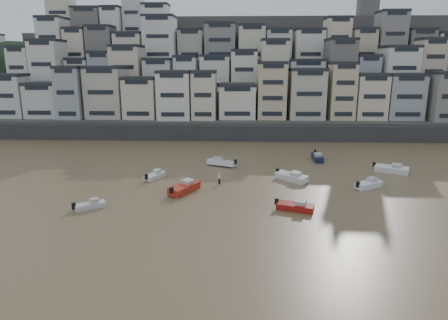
{
  "coord_description": "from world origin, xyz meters",
  "views": [
    {
      "loc": [
        12.06,
        -25.34,
        17.86
      ],
      "look_at": [
        9.85,
        30.0,
        4.0
      ],
      "focal_mm": 32.0,
      "sensor_mm": 36.0,
      "label": 1
    }
  ],
  "objects_px": {
    "boat_f": "(155,175)",
    "boat_e": "(291,176)",
    "boat_g": "(391,168)",
    "boat_b": "(295,205)",
    "boat_c": "(184,186)",
    "boat_h": "(222,162)",
    "boat_j": "(90,204)",
    "boat_d": "(369,183)",
    "person_pink": "(219,178)",
    "boat_i": "(317,156)"
  },
  "relations": [
    {
      "from": "boat_d",
      "to": "boat_b",
      "type": "distance_m",
      "value": 15.13
    },
    {
      "from": "boat_e",
      "to": "boat_j",
      "type": "bearing_deg",
      "value": -109.85
    },
    {
      "from": "boat_g",
      "to": "boat_j",
      "type": "bearing_deg",
      "value": -131.92
    },
    {
      "from": "boat_f",
      "to": "boat_i",
      "type": "distance_m",
      "value": 30.32
    },
    {
      "from": "boat_h",
      "to": "boat_b",
      "type": "height_order",
      "value": "boat_h"
    },
    {
      "from": "boat_b",
      "to": "boat_f",
      "type": "bearing_deg",
      "value": 166.28
    },
    {
      "from": "boat_h",
      "to": "person_pink",
      "type": "relative_size",
      "value": 3.21
    },
    {
      "from": "boat_g",
      "to": "boat_b",
      "type": "xyz_separation_m",
      "value": [
        -17.95,
        -17.63,
        -0.1
      ]
    },
    {
      "from": "boat_g",
      "to": "person_pink",
      "type": "distance_m",
      "value": 28.63
    },
    {
      "from": "boat_f",
      "to": "person_pink",
      "type": "xyz_separation_m",
      "value": [
        10.19,
        -2.39,
        0.28
      ]
    },
    {
      "from": "boat_f",
      "to": "boat_j",
      "type": "xyz_separation_m",
      "value": [
        -5.34,
        -13.24,
        -0.04
      ]
    },
    {
      "from": "boat_j",
      "to": "boat_g",
      "type": "xyz_separation_m",
      "value": [
        43.28,
        17.92,
        0.22
      ]
    },
    {
      "from": "boat_g",
      "to": "boat_d",
      "type": "bearing_deg",
      "value": -101.41
    },
    {
      "from": "boat_h",
      "to": "boat_f",
      "type": "bearing_deg",
      "value": 62.24
    },
    {
      "from": "boat_c",
      "to": "boat_b",
      "type": "xyz_separation_m",
      "value": [
        14.5,
        -6.53,
        -0.16
      ]
    },
    {
      "from": "boat_j",
      "to": "boat_h",
      "type": "xyz_separation_m",
      "value": [
        15.37,
        21.3,
        0.21
      ]
    },
    {
      "from": "boat_d",
      "to": "boat_b",
      "type": "xyz_separation_m",
      "value": [
        -11.8,
        -9.47,
        -0.02
      ]
    },
    {
      "from": "boat_f",
      "to": "boat_b",
      "type": "height_order",
      "value": "boat_b"
    },
    {
      "from": "boat_g",
      "to": "boat_b",
      "type": "bearing_deg",
      "value": -109.93
    },
    {
      "from": "boat_g",
      "to": "person_pink",
      "type": "xyz_separation_m",
      "value": [
        -27.75,
        -7.06,
        0.1
      ]
    },
    {
      "from": "boat_f",
      "to": "boat_e",
      "type": "xyz_separation_m",
      "value": [
        21.08,
        -0.41,
        0.19
      ]
    },
    {
      "from": "boat_g",
      "to": "boat_d",
      "type": "relative_size",
      "value": 1.12
    },
    {
      "from": "boat_g",
      "to": "boat_e",
      "type": "height_order",
      "value": "boat_e"
    },
    {
      "from": "boat_b",
      "to": "boat_j",
      "type": "bearing_deg",
      "value": -160.13
    },
    {
      "from": "boat_d",
      "to": "boat_b",
      "type": "bearing_deg",
      "value": -176.02
    },
    {
      "from": "boat_c",
      "to": "boat_d",
      "type": "bearing_deg",
      "value": -55.23
    },
    {
      "from": "boat_i",
      "to": "boat_h",
      "type": "xyz_separation_m",
      "value": [
        -17.42,
        -4.83,
        0.01
      ]
    },
    {
      "from": "boat_h",
      "to": "person_pink",
      "type": "distance_m",
      "value": 10.45
    },
    {
      "from": "boat_c",
      "to": "boat_d",
      "type": "relative_size",
      "value": 1.2
    },
    {
      "from": "boat_f",
      "to": "person_pink",
      "type": "height_order",
      "value": "person_pink"
    },
    {
      "from": "boat_h",
      "to": "boat_c",
      "type": "bearing_deg",
      "value": 96.04
    },
    {
      "from": "boat_c",
      "to": "boat_i",
      "type": "xyz_separation_m",
      "value": [
        21.96,
        19.31,
        -0.08
      ]
    },
    {
      "from": "boat_f",
      "to": "boat_e",
      "type": "relative_size",
      "value": 0.76
    },
    {
      "from": "boat_e",
      "to": "boat_d",
      "type": "xyz_separation_m",
      "value": [
        10.71,
        -3.08,
        -0.09
      ]
    },
    {
      "from": "boat_f",
      "to": "boat_i",
      "type": "xyz_separation_m",
      "value": [
        27.45,
        12.89,
        0.16
      ]
    },
    {
      "from": "boat_c",
      "to": "boat_e",
      "type": "xyz_separation_m",
      "value": [
        15.59,
        6.01,
        -0.04
      ]
    },
    {
      "from": "boat_c",
      "to": "boat_h",
      "type": "xyz_separation_m",
      "value": [
        4.54,
        14.48,
        -0.06
      ]
    },
    {
      "from": "boat_e",
      "to": "person_pink",
      "type": "bearing_deg",
      "value": -125.46
    },
    {
      "from": "boat_e",
      "to": "boat_i",
      "type": "bearing_deg",
      "value": 108.64
    },
    {
      "from": "boat_b",
      "to": "boat_d",
      "type": "bearing_deg",
      "value": 57.96
    },
    {
      "from": "person_pink",
      "to": "boat_f",
      "type": "bearing_deg",
      "value": 166.83
    },
    {
      "from": "boat_c",
      "to": "boat_g",
      "type": "bearing_deg",
      "value": -42.72
    },
    {
      "from": "boat_c",
      "to": "boat_d",
      "type": "distance_m",
      "value": 26.46
    },
    {
      "from": "boat_c",
      "to": "boat_g",
      "type": "xyz_separation_m",
      "value": [
        32.45,
        11.1,
        -0.05
      ]
    },
    {
      "from": "boat_g",
      "to": "boat_i",
      "type": "xyz_separation_m",
      "value": [
        -10.49,
        8.22,
        -0.03
      ]
    },
    {
      "from": "boat_f",
      "to": "boat_c",
      "type": "relative_size",
      "value": 0.72
    },
    {
      "from": "boat_g",
      "to": "boat_e",
      "type": "bearing_deg",
      "value": -137.63
    },
    {
      "from": "boat_j",
      "to": "boat_d",
      "type": "distance_m",
      "value": 38.39
    },
    {
      "from": "boat_e",
      "to": "boat_i",
      "type": "xyz_separation_m",
      "value": [
        6.37,
        13.3,
        -0.03
      ]
    },
    {
      "from": "boat_f",
      "to": "boat_e",
      "type": "distance_m",
      "value": 21.08
    }
  ]
}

